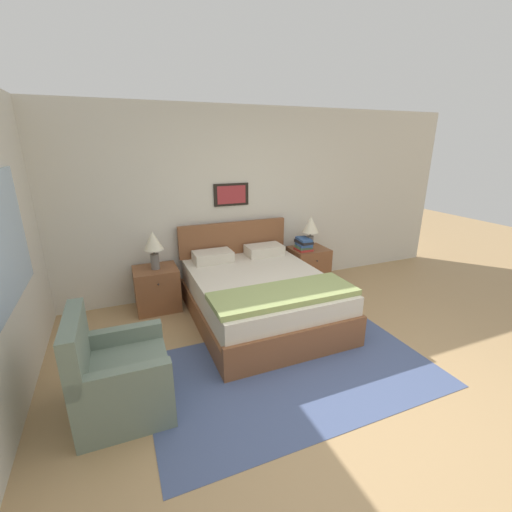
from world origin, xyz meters
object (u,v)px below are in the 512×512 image
object	(u,v)px
nightstand_near_window	(157,289)
armchair	(118,379)
nightstand_by_door	(308,266)
table_lamp_by_door	(311,227)
bed	(260,295)
table_lamp_near_window	(153,243)

from	to	relation	value
nightstand_near_window	armchair	bearing A→B (deg)	-106.49
nightstand_by_door	table_lamp_by_door	size ratio (longest dim) A/B	1.14
bed	nightstand_near_window	distance (m)	1.38
armchair	nightstand_near_window	distance (m)	1.85
bed	armchair	size ratio (longest dim) A/B	2.24
bed	table_lamp_by_door	bearing A→B (deg)	32.93
table_lamp_near_window	table_lamp_by_door	world-z (taller)	same
nightstand_near_window	nightstand_by_door	size ratio (longest dim) A/B	1.00
nightstand_near_window	table_lamp_by_door	xyz separation A→B (m)	(2.30, -0.02, 0.63)
armchair	table_lamp_near_window	size ratio (longest dim) A/B	1.80
armchair	nightstand_by_door	distance (m)	3.33
nightstand_by_door	table_lamp_by_door	xyz separation A→B (m)	(-0.00, -0.02, 0.63)
table_lamp_by_door	nightstand_near_window	bearing A→B (deg)	179.51
bed	table_lamp_near_window	distance (m)	1.49
nightstand_near_window	table_lamp_by_door	distance (m)	2.38
nightstand_by_door	table_lamp_by_door	bearing A→B (deg)	-92.72
nightstand_near_window	table_lamp_by_door	bearing A→B (deg)	-0.49
nightstand_near_window	table_lamp_near_window	size ratio (longest dim) A/B	1.14
armchair	nightstand_near_window	xyz separation A→B (m)	(0.52, 1.77, -0.02)
bed	nightstand_by_door	bearing A→B (deg)	33.59
armchair	table_lamp_by_door	bearing A→B (deg)	122.88
nightstand_by_door	table_lamp_near_window	bearing A→B (deg)	-179.51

